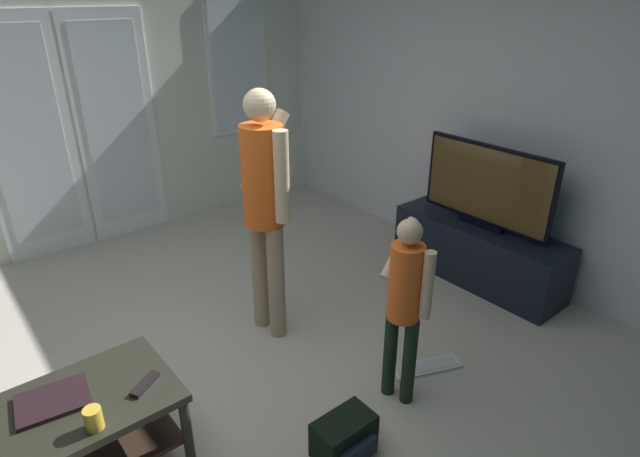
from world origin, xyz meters
TOP-DOWN VIEW (x-y plane):
  - ground_plane at (0.00, 0.00)m, footprint 5.40×5.02m
  - wall_back_with_doors at (0.07, 2.48)m, footprint 5.40×0.09m
  - wall_right_plain at (2.67, 0.00)m, footprint 0.06×5.02m
  - coffee_table at (-0.77, -0.19)m, footprint 1.06×0.58m
  - tv_stand at (2.35, -0.24)m, footprint 0.43×1.39m
  - flat_screen_tv at (2.35, -0.24)m, footprint 0.08×1.08m
  - person_adult at (0.68, 0.26)m, footprint 0.50×0.48m
  - person_child at (0.88, -0.76)m, footprint 0.42×0.38m
  - backpack at (0.36, -0.87)m, footprint 0.31×0.23m
  - loose_keyboard at (1.19, -0.72)m, footprint 0.46×0.29m
  - laptop_closed at (-0.75, -0.12)m, footprint 0.34×0.28m
  - cup_near_edge at (-0.65, -0.39)m, footprint 0.08×0.08m
  - tv_remote_black at (-0.38, -0.28)m, footprint 0.17×0.13m

SIDE VIEW (x-z plane):
  - ground_plane at x=0.00m, z-range -0.02..0.00m
  - loose_keyboard at x=1.19m, z-range 0.00..0.02m
  - backpack at x=0.36m, z-range 0.00..0.21m
  - tv_stand at x=2.35m, z-range 0.00..0.47m
  - coffee_table at x=-0.77m, z-range 0.10..0.56m
  - laptop_closed at x=-0.75m, z-range 0.45..0.47m
  - tv_remote_black at x=-0.38m, z-range 0.45..0.47m
  - cup_near_edge at x=-0.65m, z-range 0.45..0.56m
  - person_child at x=0.88m, z-range 0.11..1.24m
  - flat_screen_tv at x=2.35m, z-range 0.48..1.12m
  - person_adult at x=0.68m, z-range 0.16..1.81m
  - wall_back_with_doors at x=0.07m, z-range -0.04..2.62m
  - wall_right_plain at x=2.67m, z-range 0.00..2.63m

